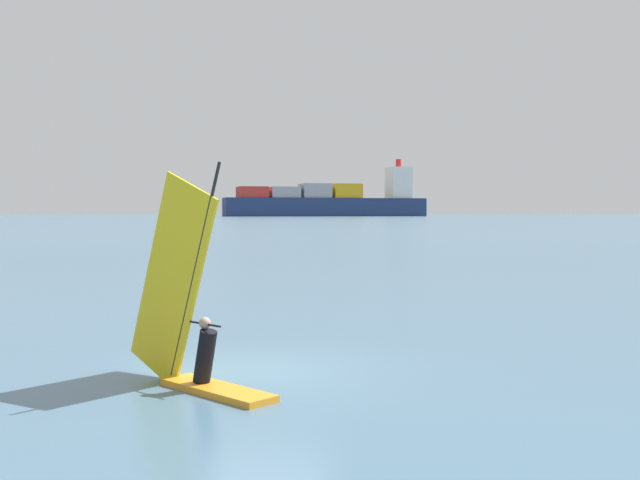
{
  "coord_description": "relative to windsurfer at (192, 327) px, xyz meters",
  "views": [
    {
      "loc": [
        4.13,
        -14.31,
        3.27
      ],
      "look_at": [
        -2.19,
        16.19,
        2.06
      ],
      "focal_mm": 41.04,
      "sensor_mm": 36.0,
      "label": 1
    }
  ],
  "objects": [
    {
      "name": "cargo_ship",
      "position": [
        -97.39,
        509.57,
        9.85
      ],
      "size": [
        143.18,
        86.04,
        42.27
      ],
      "rotation": [
        0.0,
        0.0,
        3.6
      ],
      "color": "navy",
      "rests_on": "ground_plane"
    },
    {
      "name": "windsurfer",
      "position": [
        0.0,
        0.0,
        0.0
      ],
      "size": [
        3.66,
        2.46,
        4.32
      ],
      "rotation": [
        0.0,
        0.0,
        5.73
      ],
      "color": "orange",
      "rests_on": "ground_plane"
    },
    {
      "name": "ground_plane",
      "position": [
        0.95,
        1.54,
        -1.12
      ],
      "size": [
        4000.0,
        4000.0,
        0.0
      ],
      "primitive_type": "plane",
      "color": "#476B84"
    }
  ]
}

